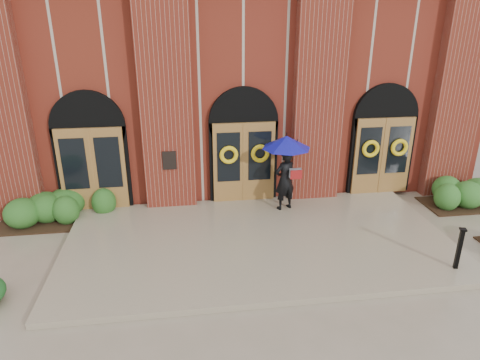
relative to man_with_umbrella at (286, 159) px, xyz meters
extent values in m
plane|color=gray|center=(-1.11, -1.90, -1.74)|extent=(90.00, 90.00, 0.00)
cube|color=gray|center=(-1.11, -1.75, -1.66)|extent=(10.00, 5.30, 0.15)
cube|color=#601E14|center=(-1.11, 7.00, 1.76)|extent=(16.00, 12.00, 7.00)
cube|color=black|center=(-3.36, 0.57, -0.09)|extent=(0.40, 0.05, 0.55)
cube|color=#601E14|center=(-3.36, 0.83, 1.76)|extent=(1.50, 0.45, 7.00)
cube|color=#601E14|center=(1.14, 0.83, 1.76)|extent=(1.50, 0.45, 7.00)
cube|color=#601E14|center=(5.64, 0.83, 1.76)|extent=(1.50, 0.45, 7.00)
cube|color=olive|center=(-5.61, 0.81, -0.34)|extent=(1.90, 0.10, 2.50)
cylinder|color=black|center=(-5.61, 0.95, 0.91)|extent=(2.10, 0.22, 2.10)
cube|color=olive|center=(-1.11, 0.81, -0.34)|extent=(1.90, 0.10, 2.50)
cylinder|color=black|center=(-1.11, 0.95, 0.91)|extent=(2.10, 0.22, 2.10)
cube|color=olive|center=(3.39, 0.81, -0.34)|extent=(1.90, 0.10, 2.50)
cylinder|color=black|center=(3.39, 0.95, 0.91)|extent=(2.10, 0.22, 2.10)
torus|color=yellow|center=(-1.59, 0.69, -0.04)|extent=(0.57, 0.13, 0.57)
torus|color=yellow|center=(-0.63, 0.69, -0.04)|extent=(0.57, 0.13, 0.57)
torus|color=yellow|center=(2.91, 0.69, -0.04)|extent=(0.57, 0.13, 0.57)
torus|color=yellow|center=(3.87, 0.69, -0.04)|extent=(0.57, 0.13, 0.57)
imported|color=black|center=(0.00, 0.00, -0.67)|extent=(0.78, 0.65, 1.84)
cone|color=#131494|center=(0.00, 0.00, 0.50)|extent=(1.84, 1.84, 0.37)
cylinder|color=black|center=(0.05, -0.05, 0.01)|extent=(0.02, 0.02, 0.61)
cube|color=#9FA1A4|center=(0.27, -0.15, -0.42)|extent=(0.38, 0.28, 0.27)
cube|color=maroon|center=(0.27, -0.24, -0.42)|extent=(0.33, 0.14, 0.27)
cube|color=black|center=(3.19, -3.75, -1.10)|extent=(0.11, 0.11, 0.98)
cube|color=black|center=(3.19, -3.75, -0.59)|extent=(0.17, 0.17, 0.04)
ellipsoid|color=#25521B|center=(-6.63, 0.30, -1.35)|extent=(3.07, 1.23, 0.79)
ellipsoid|color=#2A5B20|center=(6.22, -0.24, -1.34)|extent=(3.08, 1.23, 0.79)
camera|label=1|loc=(-2.97, -11.49, 3.94)|focal=32.00mm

